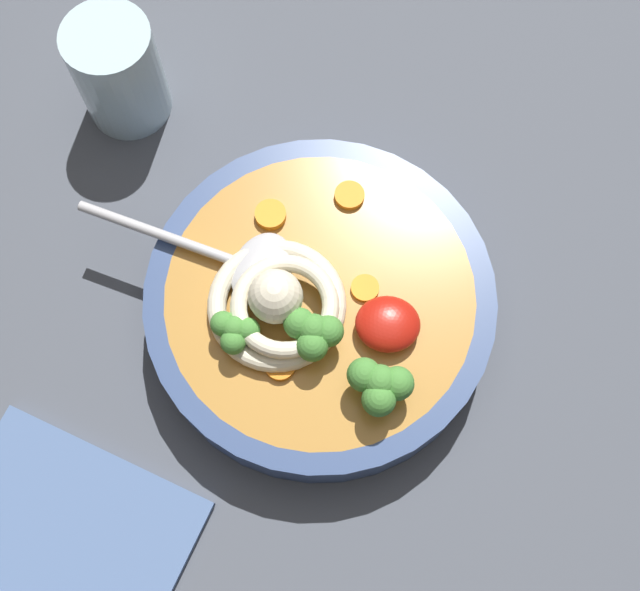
% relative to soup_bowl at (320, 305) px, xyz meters
% --- Properties ---
extents(table_slab, '(1.21, 1.21, 0.04)m').
position_rel_soup_bowl_xyz_m(table_slab, '(0.01, 0.02, -0.04)').
color(table_slab, '#474C56').
rests_on(table_slab, ground).
extents(soup_bowl, '(0.27, 0.27, 0.05)m').
position_rel_soup_bowl_xyz_m(soup_bowl, '(0.00, 0.00, 0.00)').
color(soup_bowl, '#334775').
rests_on(soup_bowl, table_slab).
extents(noodle_pile, '(0.11, 0.11, 0.05)m').
position_rel_soup_bowl_xyz_m(noodle_pile, '(-0.03, -0.01, 0.04)').
color(noodle_pile, beige).
rests_on(noodle_pile, soup_bowl).
extents(soup_spoon, '(0.17, 0.08, 0.02)m').
position_rel_soup_bowl_xyz_m(soup_spoon, '(-0.06, 0.02, 0.03)').
color(soup_spoon, '#B7B7BC').
rests_on(soup_spoon, soup_bowl).
extents(chili_sauce_dollop, '(0.05, 0.04, 0.02)m').
position_rel_soup_bowl_xyz_m(chili_sauce_dollop, '(0.05, -0.02, 0.03)').
color(chili_sauce_dollop, '#B2190F').
rests_on(chili_sauce_dollop, soup_bowl).
extents(broccoli_floret_far, '(0.05, 0.04, 0.04)m').
position_rel_soup_bowl_xyz_m(broccoli_floret_far, '(0.05, -0.07, 0.05)').
color(broccoli_floret_far, '#7A9E60').
rests_on(broccoli_floret_far, soup_bowl).
extents(broccoli_floret_right, '(0.04, 0.03, 0.03)m').
position_rel_soup_bowl_xyz_m(broccoli_floret_right, '(-0.06, -0.04, 0.04)').
color(broccoli_floret_right, '#7A9E60').
rests_on(broccoli_floret_right, soup_bowl).
extents(broccoli_floret_beside_chili, '(0.04, 0.04, 0.04)m').
position_rel_soup_bowl_xyz_m(broccoli_floret_beside_chili, '(-0.00, -0.04, 0.05)').
color(broccoli_floret_beside_chili, '#7A9E60').
rests_on(broccoli_floret_beside_chili, soup_bowl).
extents(carrot_slice_near_spoon, '(0.02, 0.02, 0.01)m').
position_rel_soup_bowl_xyz_m(carrot_slice_near_spoon, '(-0.03, -0.06, 0.03)').
color(carrot_slice_near_spoon, orange).
rests_on(carrot_slice_near_spoon, soup_bowl).
extents(carrot_slice_left, '(0.02, 0.02, 0.00)m').
position_rel_soup_bowl_xyz_m(carrot_slice_left, '(0.02, 0.08, 0.03)').
color(carrot_slice_left, orange).
rests_on(carrot_slice_left, soup_bowl).
extents(carrot_slice_front, '(0.02, 0.02, 0.01)m').
position_rel_soup_bowl_xyz_m(carrot_slice_front, '(-0.04, 0.06, 0.03)').
color(carrot_slice_front, orange).
rests_on(carrot_slice_front, soup_bowl).
extents(carrot_slice_extra_b, '(0.02, 0.02, 0.00)m').
position_rel_soup_bowl_xyz_m(carrot_slice_extra_b, '(0.03, 0.01, 0.03)').
color(carrot_slice_extra_b, orange).
rests_on(carrot_slice_extra_b, soup_bowl).
extents(drinking_glass, '(0.07, 0.07, 0.10)m').
position_rel_soup_bowl_xyz_m(drinking_glass, '(-0.18, 0.18, 0.02)').
color(drinking_glass, silver).
rests_on(drinking_glass, table_slab).
extents(folded_napkin, '(0.21, 0.18, 0.01)m').
position_rel_soup_bowl_xyz_m(folded_napkin, '(-0.17, -0.18, -0.02)').
color(folded_napkin, '#4C6693').
rests_on(folded_napkin, table_slab).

